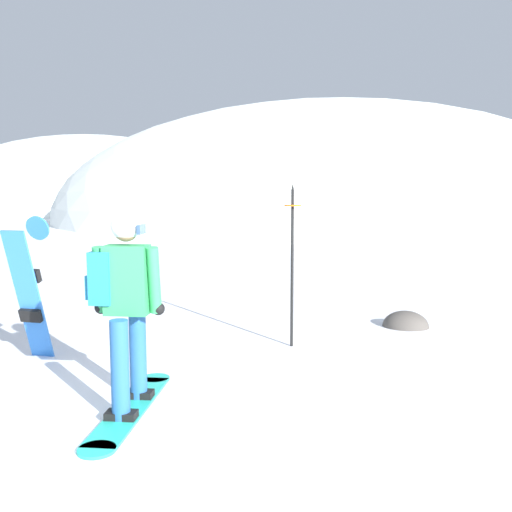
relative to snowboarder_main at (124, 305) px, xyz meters
name	(u,v)px	position (x,y,z in m)	size (l,w,h in m)	color
ground_plane	(161,447)	(0.58, -0.59, -0.92)	(300.00, 300.00, 0.00)	white
ridge_peak_main	(326,221)	(-2.25, 29.18, -0.92)	(31.68, 28.51, 13.52)	white
ridge_peak_far	(91,211)	(-23.40, 38.75, -0.92)	(26.98, 24.28, 12.60)	white
snowboarder_main	(124,305)	(0.00, 0.00, 0.00)	(0.64, 1.82, 1.71)	#23B7A3
spare_snowboard	(30,288)	(-1.68, 1.03, -0.11)	(0.28, 0.49, 1.60)	blue
piste_marker_near	(292,254)	(0.98, 2.32, 0.20)	(0.20, 0.20, 1.96)	black
rock_dark	(406,327)	(2.32, 3.68, -0.92)	(0.63, 0.53, 0.44)	#4C4742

